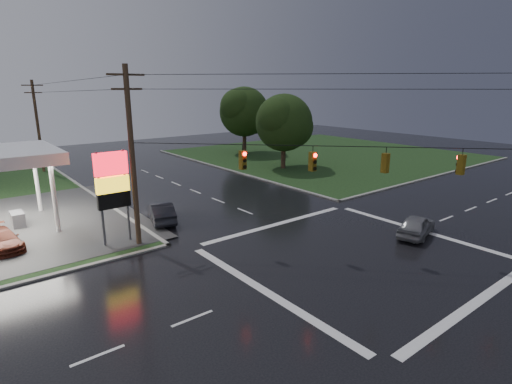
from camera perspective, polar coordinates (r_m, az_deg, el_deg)
ground at (r=24.85m, az=13.88°, el=-8.69°), size 120.00×120.00×0.00m
grass_ne at (r=60.28m, az=9.88°, el=5.33°), size 36.00×36.00×0.08m
pylon_sign at (r=26.10m, az=-19.83°, el=1.27°), size 2.00×0.35×6.00m
utility_pole_nw at (r=25.17m, az=-17.27°, el=4.98°), size 2.20×0.32×11.00m
utility_pole_n at (r=52.66m, az=-28.73°, el=8.37°), size 2.20×0.32×10.50m
traffic_signals at (r=23.10m, az=14.93°, el=6.24°), size 26.87×26.87×1.47m
tree_ne_near at (r=48.43m, az=4.13°, el=9.83°), size 7.99×6.80×8.98m
tree_ne_far at (r=59.56m, az=-1.57°, el=11.37°), size 8.46×7.20×9.80m
car_north at (r=30.48m, az=-13.45°, el=-2.75°), size 2.71×4.77×1.49m
car_crossing at (r=28.92m, az=21.94°, el=-4.45°), size 4.55×2.81×1.44m
car_pump at (r=29.26m, az=-32.55°, el=-5.76°), size 2.28×4.43×1.23m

